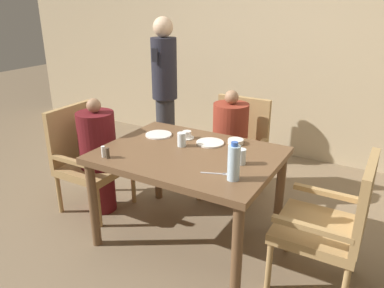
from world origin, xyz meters
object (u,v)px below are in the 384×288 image
object	(u,v)px
diner_in_far_chair	(230,146)
water_bottle	(234,162)
chair_right_side	(333,221)
bowl_small	(236,141)
standing_host	(165,88)
diner_in_left_chair	(99,155)
chair_left_side	(87,156)
plate_main_right	(210,143)
chair_far_side	(236,146)
glass_tall_near	(241,157)
teacup_with_saucer	(187,135)
glass_tall_mid	(182,139)
plate_main_left	(159,135)

from	to	relation	value
diner_in_far_chair	water_bottle	bearing A→B (deg)	-64.99
chair_right_side	diner_in_far_chair	bearing A→B (deg)	144.66
bowl_small	standing_host	bearing A→B (deg)	145.14
diner_in_left_chair	diner_in_far_chair	distance (m)	1.18
chair_left_side	diner_in_left_chair	xyz separation A→B (m)	(0.15, 0.00, 0.04)
diner_in_left_chair	plate_main_right	size ratio (longest dim) A/B	4.78
chair_far_side	chair_left_side	bearing A→B (deg)	-139.68
diner_in_left_chair	glass_tall_near	size ratio (longest dim) A/B	9.60
bowl_small	glass_tall_near	world-z (taller)	glass_tall_near
teacup_with_saucer	bowl_small	world-z (taller)	teacup_with_saucer
diner_in_left_chair	bowl_small	world-z (taller)	diner_in_left_chair
glass_tall_mid	bowl_small	bearing A→B (deg)	36.70
water_bottle	chair_far_side	bearing A→B (deg)	112.10
standing_host	teacup_with_saucer	distance (m)	1.27
diner_in_far_chair	plate_main_right	distance (m)	0.56
chair_far_side	plate_main_left	size ratio (longest dim) A/B	4.30
bowl_small	glass_tall_mid	distance (m)	0.43
chair_right_side	plate_main_right	distance (m)	1.07
chair_far_side	water_bottle	distance (m)	1.29
plate_main_right	standing_host	bearing A→B (deg)	137.89
standing_host	water_bottle	bearing A→B (deg)	-44.46
teacup_with_saucer	standing_host	bearing A→B (deg)	131.70
glass_tall_near	bowl_small	bearing A→B (deg)	118.76
chair_right_side	glass_tall_mid	bearing A→B (deg)	175.93
diner_in_left_chair	chair_far_side	distance (m)	1.28
plate_main_left	glass_tall_near	xyz separation A→B (m)	(0.82, -0.20, 0.05)
chair_left_side	chair_right_side	size ratio (longest dim) A/B	1.00
diner_in_far_chair	teacup_with_saucer	size ratio (longest dim) A/B	9.10
chair_far_side	standing_host	world-z (taller)	standing_host
bowl_small	chair_right_side	bearing A→B (deg)	-22.08
diner_in_left_chair	teacup_with_saucer	xyz separation A→B (m)	(0.75, 0.25, 0.24)
chair_left_side	plate_main_right	bearing A→B (deg)	12.19
glass_tall_mid	diner_in_far_chair	bearing A→B (deg)	80.57
standing_host	glass_tall_mid	xyz separation A→B (m)	(0.89, -1.11, -0.08)
chair_right_side	teacup_with_saucer	size ratio (longest dim) A/B	8.00
chair_far_side	plate_main_left	world-z (taller)	chair_far_side
bowl_small	teacup_with_saucer	bearing A→B (deg)	-167.91
chair_far_side	diner_in_far_chair	distance (m)	0.16
chair_right_side	standing_host	distance (m)	2.42
diner_in_far_chair	bowl_small	size ratio (longest dim) A/B	8.65
plate_main_left	glass_tall_mid	size ratio (longest dim) A/B	2.01
teacup_with_saucer	glass_tall_mid	distance (m)	0.18
diner_in_far_chair	standing_host	bearing A→B (deg)	156.13
chair_left_side	glass_tall_near	size ratio (longest dim) A/B	8.63
chair_left_side	diner_in_far_chair	distance (m)	1.30
chair_far_side	bowl_small	world-z (taller)	chair_far_side
chair_far_side	standing_host	xyz separation A→B (m)	(-1.00, 0.30, 0.39)
chair_far_side	chair_right_side	bearing A→B (deg)	-40.32
plate_main_left	diner_in_far_chair	bearing A→B (deg)	54.11
chair_left_side	diner_in_left_chair	bearing A→B (deg)	0.00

